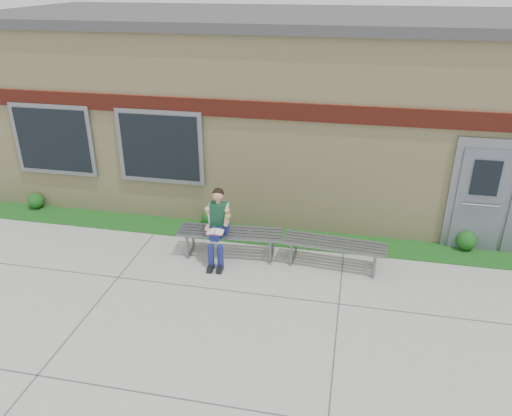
# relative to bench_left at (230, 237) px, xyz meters

# --- Properties ---
(ground) EXTENTS (80.00, 80.00, 0.00)m
(ground) POSITION_rel_bench_left_xyz_m (1.18, -1.71, -0.40)
(ground) COLOR #9E9E99
(ground) RESTS_ON ground
(grass_strip) EXTENTS (16.00, 0.80, 0.02)m
(grass_strip) POSITION_rel_bench_left_xyz_m (1.18, 0.89, -0.39)
(grass_strip) COLOR #154F17
(grass_strip) RESTS_ON ground
(school_building) EXTENTS (16.20, 6.22, 4.20)m
(school_building) POSITION_rel_bench_left_xyz_m (1.18, 4.28, 1.70)
(school_building) COLOR beige
(school_building) RESTS_ON ground
(bench_left) EXTENTS (2.05, 0.71, 0.52)m
(bench_left) POSITION_rel_bench_left_xyz_m (0.00, 0.00, 0.00)
(bench_left) COLOR slate
(bench_left) RESTS_ON ground
(bench_right) EXTENTS (1.96, 0.70, 0.50)m
(bench_right) POSITION_rel_bench_left_xyz_m (2.00, 0.00, -0.02)
(bench_right) COLOR slate
(bench_right) RESTS_ON ground
(girl) EXTENTS (0.51, 0.83, 1.44)m
(girl) POSITION_rel_bench_left_xyz_m (-0.18, -0.21, 0.36)
(girl) COLOR navy
(girl) RESTS_ON ground
(shrub_west) EXTENTS (0.36, 0.36, 0.36)m
(shrub_west) POSITION_rel_bench_left_xyz_m (-5.00, 1.14, -0.20)
(shrub_west) COLOR #154F17
(shrub_west) RESTS_ON grass_strip
(shrub_mid) EXTENTS (0.36, 0.36, 0.36)m
(shrub_mid) POSITION_rel_bench_left_xyz_m (-0.75, 1.14, -0.20)
(shrub_mid) COLOR #154F17
(shrub_mid) RESTS_ON grass_strip
(shrub_east) EXTENTS (0.39, 0.39, 0.39)m
(shrub_east) POSITION_rel_bench_left_xyz_m (4.56, 1.14, -0.19)
(shrub_east) COLOR #154F17
(shrub_east) RESTS_ON grass_strip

